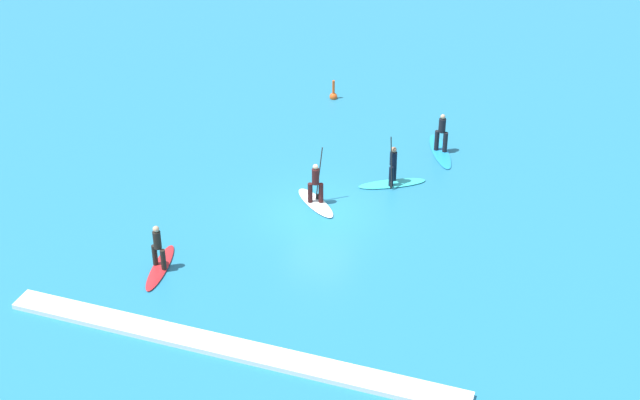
{
  "coord_description": "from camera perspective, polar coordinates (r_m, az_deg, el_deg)",
  "views": [
    {
      "loc": [
        9.78,
        -28.39,
        18.59
      ],
      "look_at": [
        0.0,
        0.0,
        0.5
      ],
      "focal_mm": 50.6,
      "sensor_mm": 36.0,
      "label": 1
    }
  ],
  "objects": [
    {
      "name": "ground_plane",
      "position": [
        35.32,
        0.0,
        -0.69
      ],
      "size": [
        120.0,
        120.0,
        0.0
      ],
      "primitive_type": "plane",
      "color": "teal",
      "rests_on": "ground"
    },
    {
      "name": "surfer_on_red_board",
      "position": [
        32.33,
        -10.14,
        -3.67
      ],
      "size": [
        1.08,
        2.91,
        1.79
      ],
      "rotation": [
        0.0,
        0.0,
        1.76
      ],
      "color": "red",
      "rests_on": "ground_plane"
    },
    {
      "name": "surfer_on_white_board",
      "position": [
        35.56,
        -0.28,
        0.33
      ],
      "size": [
        2.36,
        2.23,
        2.37
      ],
      "rotation": [
        0.0,
        0.0,
        2.41
      ],
      "color": "white",
      "rests_on": "ground_plane"
    },
    {
      "name": "surfer_on_teal_board",
      "position": [
        37.01,
        4.61,
        1.54
      ],
      "size": [
        2.8,
        2.05,
        2.25
      ],
      "rotation": [
        0.0,
        0.0,
        3.68
      ],
      "color": "#33C6CC",
      "rests_on": "ground_plane"
    },
    {
      "name": "surfer_on_blue_board",
      "position": [
        39.74,
        7.65,
        3.59
      ],
      "size": [
        1.98,
        3.28,
        1.82
      ],
      "rotation": [
        0.0,
        0.0,
        1.99
      ],
      "color": "#1E8CD1",
      "rests_on": "ground_plane"
    },
    {
      "name": "marker_buoy",
      "position": [
        44.55,
        0.86,
        6.64
      ],
      "size": [
        0.39,
        0.39,
        1.05
      ],
      "color": "#E55119",
      "rests_on": "ground_plane"
    },
    {
      "name": "wave_crest",
      "position": [
        28.69,
        -5.78,
        -9.28
      ],
      "size": [
        15.33,
        0.9,
        0.18
      ],
      "primitive_type": "cube",
      "color": "white",
      "rests_on": "ground_plane"
    }
  ]
}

